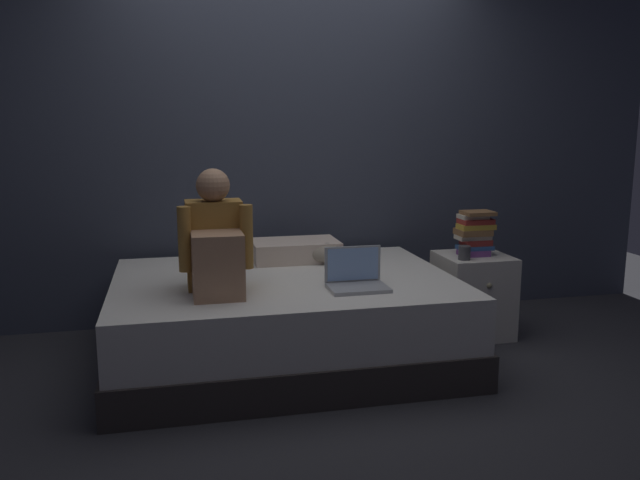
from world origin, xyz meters
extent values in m
plane|color=#2D2D33|center=(0.00, 0.00, 0.00)|extent=(8.00, 8.00, 0.00)
cube|color=#383D4C|center=(0.00, 1.20, 1.35)|extent=(5.60, 0.10, 2.70)
cube|color=#332D2B|center=(-0.20, 0.30, 0.10)|extent=(2.00, 1.50, 0.20)
cube|color=silver|center=(-0.20, 0.30, 0.36)|extent=(1.96, 1.46, 0.30)
cube|color=beige|center=(1.10, 0.48, 0.27)|extent=(0.44, 0.44, 0.54)
sphere|color=gray|center=(1.10, 0.26, 0.39)|extent=(0.04, 0.04, 0.04)
cube|color=olive|center=(-0.61, 0.16, 0.75)|extent=(0.30, 0.20, 0.48)
sphere|color=#A87C5E|center=(-0.61, 0.13, 1.07)|extent=(0.18, 0.18, 0.18)
cube|color=#A87C5E|center=(-0.61, -0.06, 0.68)|extent=(0.26, 0.24, 0.34)
cylinder|color=olive|center=(-0.77, 0.02, 0.81)|extent=(0.07, 0.07, 0.34)
cylinder|color=olive|center=(-0.45, 0.02, 0.81)|extent=(0.07, 0.07, 0.34)
cube|color=#9EA0A5|center=(0.14, -0.08, 0.52)|extent=(0.32, 0.22, 0.02)
cube|color=#9EA0A5|center=(0.14, 0.03, 0.63)|extent=(0.32, 0.01, 0.20)
cube|color=#8CB2EA|center=(0.14, 0.02, 0.63)|extent=(0.29, 0.00, 0.18)
cube|color=beige|center=(-0.05, 0.75, 0.57)|extent=(0.56, 0.36, 0.13)
cube|color=#703D84|center=(1.09, 0.47, 0.56)|extent=(0.18, 0.14, 0.04)
cube|color=#284C84|center=(1.10, 0.47, 0.59)|extent=(0.22, 0.13, 0.03)
cube|color=#9E2D28|center=(1.11, 0.48, 0.63)|extent=(0.18, 0.12, 0.04)
cube|color=beige|center=(1.09, 0.48, 0.66)|extent=(0.22, 0.12, 0.03)
cube|color=brown|center=(1.08, 0.48, 0.70)|extent=(0.21, 0.16, 0.04)
cube|color=gold|center=(1.10, 0.47, 0.73)|extent=(0.23, 0.13, 0.03)
cube|color=#9E2D28|center=(1.10, 0.48, 0.77)|extent=(0.21, 0.14, 0.03)
cube|color=beige|center=(1.08, 0.48, 0.80)|extent=(0.18, 0.12, 0.03)
cube|color=brown|center=(1.10, 0.46, 0.82)|extent=(0.19, 0.16, 0.02)
cylinder|color=#3D3D42|center=(0.97, 0.36, 0.59)|extent=(0.08, 0.08, 0.09)
ellipsoid|color=#8E3D47|center=(0.28, 0.58, 0.56)|extent=(0.18, 0.16, 0.10)
ellipsoid|color=gray|center=(0.14, 0.62, 0.57)|extent=(0.24, 0.20, 0.13)
ellipsoid|color=#4C6B56|center=(0.24, 0.64, 0.55)|extent=(0.15, 0.13, 0.08)
camera|label=1|loc=(-0.83, -3.34, 1.41)|focal=36.30mm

